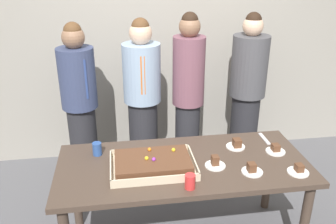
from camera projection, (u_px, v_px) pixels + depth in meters
interior_back_panel at (156, 22)px, 3.81m from camera, size 8.00×0.12×3.00m
party_table at (183, 173)px, 2.70m from camera, size 1.85×0.81×0.74m
sheet_cake at (153, 164)px, 2.57m from camera, size 0.60×0.42×0.11m
plated_slice_near_left at (215, 163)px, 2.61m from camera, size 0.15×0.15×0.08m
plated_slice_near_right at (236, 145)px, 2.87m from camera, size 0.15×0.15×0.07m
plated_slice_far_left at (252, 170)px, 2.53m from camera, size 0.15×0.15×0.07m
plated_slice_far_right at (276, 150)px, 2.80m from camera, size 0.15×0.15×0.06m
plated_slice_center_front at (298, 170)px, 2.53m from camera, size 0.15×0.15×0.06m
drink_cup_nearest at (190, 182)px, 2.35m from camera, size 0.07×0.07×0.10m
drink_cup_middle at (97, 149)px, 2.75m from camera, size 0.07×0.07×0.10m
cake_server_utensil at (264, 139)px, 3.00m from camera, size 0.03×0.20×0.01m
person_serving_front at (188, 97)px, 3.48m from camera, size 0.30×0.30×1.69m
person_green_shirt_behind at (80, 106)px, 3.40m from camera, size 0.33×0.33×1.63m
person_striped_tie_right at (143, 101)px, 3.51m from camera, size 0.36×0.36×1.64m
person_far_right_suit at (247, 91)px, 3.75m from camera, size 0.37×0.37×1.65m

